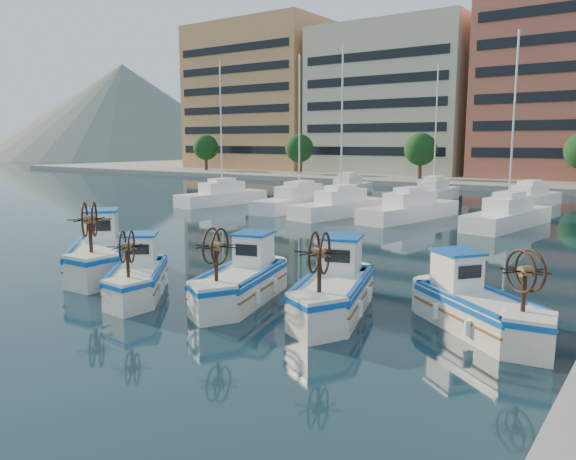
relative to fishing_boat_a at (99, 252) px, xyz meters
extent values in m
plane|color=#172E3B|center=(5.74, -0.64, -0.84)|extent=(300.00, 300.00, 0.00)
cube|color=gray|center=(5.74, 66.36, -0.54)|extent=(180.00, 40.00, 0.60)
cube|color=tan|center=(-42.26, 64.36, 11.76)|extent=(24.00, 14.00, 24.00)
cube|color=black|center=(-42.26, 57.36, 11.76)|extent=(22.08, 0.12, 21.60)
cube|color=beige|center=(-17.26, 64.36, 10.26)|extent=(23.00, 14.00, 21.00)
cube|color=black|center=(-17.26, 57.36, 10.26)|extent=(21.16, 0.12, 18.90)
cube|color=black|center=(6.74, 57.36, 12.26)|extent=(20.24, 0.12, 22.50)
cylinder|color=#3F2B19|center=(-44.26, 52.86, 0.66)|extent=(0.50, 0.50, 3.00)
sphere|color=#184419|center=(-44.26, 52.86, 3.36)|extent=(4.00, 4.00, 4.00)
cylinder|color=#3F2B19|center=(-26.26, 52.86, 0.66)|extent=(0.50, 0.50, 3.00)
sphere|color=#184419|center=(-26.26, 52.86, 3.36)|extent=(4.00, 4.00, 4.00)
cylinder|color=#3F2B19|center=(-8.26, 52.86, 0.66)|extent=(0.50, 0.50, 3.00)
sphere|color=#184419|center=(-8.26, 52.86, 3.36)|extent=(4.00, 4.00, 4.00)
cone|color=slate|center=(-134.26, 109.36, -0.84)|extent=(180.00, 180.00, 60.00)
cube|color=white|center=(-12.47, 21.14, -0.34)|extent=(3.31, 8.43, 1.00)
cylinder|color=silver|center=(-12.47, 21.14, 5.16)|extent=(0.12, 0.12, 11.00)
cube|color=white|center=(-5.45, 22.09, -0.34)|extent=(2.81, 10.36, 1.00)
cylinder|color=silver|center=(-5.45, 22.09, 5.16)|extent=(0.12, 0.12, 11.00)
cube|color=white|center=(-0.86, 20.48, -0.34)|extent=(3.56, 8.82, 1.00)
cylinder|color=silver|center=(-0.86, 20.48, 5.16)|extent=(0.12, 0.12, 11.00)
cube|color=white|center=(3.81, 21.57, -0.34)|extent=(3.69, 9.32, 1.00)
cube|color=white|center=(10.03, 21.77, -0.34)|extent=(3.45, 8.59, 1.00)
cylinder|color=silver|center=(10.03, 21.77, 5.16)|extent=(0.12, 0.12, 11.00)
cube|color=white|center=(-8.30, 34.84, -0.34)|extent=(3.44, 8.72, 1.00)
cube|color=white|center=(0.73, 33.90, -0.34)|extent=(2.73, 8.78, 1.00)
cylinder|color=silver|center=(0.73, 33.90, 5.16)|extent=(0.12, 0.12, 11.00)
cube|color=white|center=(8.75, 33.32, -0.34)|extent=(3.32, 9.18, 1.00)
cube|color=silver|center=(0.11, -0.11, -0.28)|extent=(4.61, 4.50, 1.13)
cube|color=#0D4FAF|center=(0.11, -0.11, 0.15)|extent=(4.75, 4.63, 0.17)
cube|color=#1668B2|center=(0.11, -0.11, 0.09)|extent=(3.99, 3.88, 0.06)
cube|color=white|center=(-0.83, 0.78, 0.88)|extent=(1.83, 1.82, 1.18)
cube|color=#0D4FAF|center=(-0.83, 0.78, 1.52)|extent=(2.05, 2.05, 0.09)
cylinder|color=#331E14|center=(1.52, -1.43, 0.91)|extent=(0.13, 0.13, 1.25)
cylinder|color=brown|center=(1.52, -1.43, 1.58)|extent=(0.45, 0.46, 0.30)
torus|color=#331E14|center=(1.41, -1.55, 1.58)|extent=(0.97, 0.92, 1.26)
torus|color=#331E14|center=(1.63, -1.31, 1.58)|extent=(0.97, 0.92, 1.26)
cube|color=silver|center=(3.80, -1.30, -0.38)|extent=(3.58, 3.80, 0.92)
cube|color=#0D4FAF|center=(3.80, -1.30, -0.03)|extent=(3.69, 3.91, 0.14)
cube|color=#1668B2|center=(3.80, -1.30, -0.09)|extent=(3.08, 3.29, 0.05)
cube|color=white|center=(3.11, -0.51, 0.56)|extent=(1.47, 1.48, 0.96)
cube|color=#0D4FAF|center=(3.11, -0.51, 1.08)|extent=(1.65, 1.67, 0.07)
cylinder|color=#331E14|center=(4.82, -2.48, 0.58)|extent=(0.10, 0.10, 1.01)
cylinder|color=brown|center=(4.82, -2.48, 1.12)|extent=(0.37, 0.37, 0.24)
torus|color=#331E14|center=(4.72, -2.57, 1.12)|extent=(0.71, 0.81, 1.02)
torus|color=#331E14|center=(4.92, -2.40, 1.12)|extent=(0.71, 0.81, 1.02)
cube|color=silver|center=(7.12, 0.12, -0.34)|extent=(2.71, 4.27, 0.99)
cube|color=#0D4FAF|center=(7.12, 0.12, 0.03)|extent=(2.79, 4.40, 0.15)
cube|color=#1668B2|center=(7.12, 0.12, -0.03)|extent=(2.25, 3.79, 0.06)
cube|color=white|center=(6.81, 1.21, 0.67)|extent=(1.33, 1.46, 1.04)
cube|color=#0D4FAF|center=(6.81, 1.21, 1.23)|extent=(1.51, 1.64, 0.08)
cylinder|color=#331E14|center=(7.58, -1.51, 0.70)|extent=(0.11, 0.11, 1.09)
cylinder|color=brown|center=(7.58, -1.51, 1.28)|extent=(0.36, 0.34, 0.26)
torus|color=#331E14|center=(7.44, -1.55, 1.28)|extent=(0.36, 1.08, 1.10)
torus|color=#331E14|center=(7.72, -1.47, 1.28)|extent=(0.36, 1.08, 1.10)
cube|color=silver|center=(10.24, 0.74, -0.32)|extent=(2.95, 4.46, 1.03)
cube|color=#0D4FAF|center=(10.24, 0.74, 0.07)|extent=(3.04, 4.59, 0.16)
cube|color=#1668B2|center=(10.24, 0.74, 0.00)|extent=(2.46, 3.95, 0.06)
cube|color=white|center=(9.87, 1.85, 0.73)|extent=(1.42, 1.55, 1.08)
cube|color=#0D4FAF|center=(9.87, 1.85, 1.32)|extent=(1.61, 1.73, 0.08)
cylinder|color=#331E14|center=(10.78, -0.94, 0.76)|extent=(0.12, 0.12, 1.14)
cylinder|color=brown|center=(10.78, -0.94, 1.37)|extent=(0.38, 0.36, 0.27)
torus|color=#331E14|center=(10.64, -0.99, 1.37)|extent=(0.42, 1.11, 1.15)
torus|color=#331E14|center=(10.92, -0.89, 1.37)|extent=(0.42, 1.11, 1.15)
cube|color=silver|center=(14.31, 1.64, -0.36)|extent=(4.06, 3.63, 0.96)
cube|color=#0D4FAF|center=(14.31, 1.64, 0.01)|extent=(4.19, 3.74, 0.15)
cube|color=#1668B2|center=(14.31, 1.64, -0.05)|extent=(3.54, 3.11, 0.05)
cube|color=white|center=(13.43, 2.30, 0.63)|extent=(1.56, 1.52, 1.01)
cube|color=#0D4FAF|center=(13.43, 2.30, 1.18)|extent=(1.75, 1.71, 0.07)
cylinder|color=#331E14|center=(15.63, 0.65, 0.65)|extent=(0.11, 0.11, 1.06)
cylinder|color=brown|center=(15.63, 0.65, 1.22)|extent=(0.38, 0.39, 0.26)
torus|color=#331E14|center=(15.55, 0.54, 1.22)|extent=(0.89, 0.70, 1.07)
torus|color=#331E14|center=(15.71, 0.76, 1.22)|extent=(0.89, 0.70, 1.07)
camera|label=1|loc=(18.55, -13.40, 4.30)|focal=35.00mm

